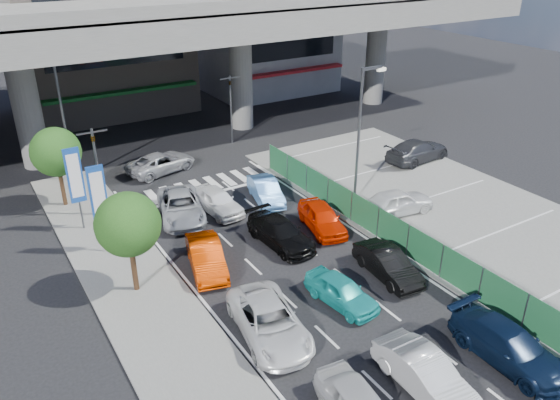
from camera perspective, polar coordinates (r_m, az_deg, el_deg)
ground at (r=25.07m, az=3.80°, el=-9.10°), size 120.00×120.00×0.00m
parking_lot at (r=32.96m, az=17.57°, el=-1.14°), size 12.00×28.00×0.06m
sidewalk_left at (r=25.58m, az=-14.71°, el=-9.07°), size 4.00×30.00×0.12m
fence_run at (r=28.19m, az=11.53°, el=-3.17°), size 0.16×22.00×1.80m
expressway at (r=40.81m, az=-14.75°, el=17.28°), size 64.00×14.00×10.75m
building_center at (r=51.45m, az=-18.59°, el=17.03°), size 14.00×10.90×15.00m
building_east at (r=56.72m, az=-1.64°, el=17.48°), size 12.00×10.90×12.00m
traffic_light_left at (r=30.98m, az=-18.78°, el=4.85°), size 1.60×1.24×5.20m
traffic_light_right at (r=41.04m, az=-5.22°, el=11.14°), size 1.60×1.24×5.20m
street_lamp_right at (r=31.22m, az=8.54°, el=7.76°), size 1.65×0.22×8.00m
street_lamp_left at (r=36.33m, az=-21.57°, el=8.83°), size 1.65×0.22×8.00m
signboard_near at (r=27.48m, az=-18.42°, el=0.23°), size 0.80×0.14×4.70m
signboard_far at (r=30.13m, az=-20.62°, el=2.17°), size 0.80×0.14×4.70m
tree_near at (r=23.87m, az=-15.60°, el=-2.50°), size 2.80×2.80×4.80m
tree_far at (r=33.23m, az=-22.39°, el=4.65°), size 2.80×2.80×4.80m
hatch_white_back_mid at (r=20.46m, az=14.92°, el=-17.16°), size 1.56×4.22×1.38m
minivan_navy_back at (r=22.56m, az=22.78°, el=-13.84°), size 1.93×4.76×1.38m
sedan_white_mid_left at (r=21.98m, az=-1.12°, el=-12.58°), size 3.10×5.28×1.38m
taxi_teal_mid at (r=23.86m, az=6.44°, el=-9.45°), size 1.92×3.80×1.24m
hatch_black_mid_right at (r=25.90m, az=11.19°, el=-6.59°), size 1.77×4.09×1.31m
taxi_orange_left at (r=26.12m, az=-7.72°, el=-5.91°), size 2.49×4.42×1.38m
sedan_black_mid at (r=27.96m, az=0.05°, el=-3.44°), size 2.12×4.60×1.30m
taxi_orange_right at (r=29.39m, az=4.41°, el=-1.87°), size 2.50×4.31×1.38m
wagon_silver_front_left at (r=31.02m, az=-10.32°, el=-0.66°), size 3.49×5.39×1.38m
sedan_white_front_mid at (r=31.38m, az=-6.59°, el=-0.08°), size 2.01×4.17×1.37m
kei_truck_front_right at (r=32.48m, az=-1.51°, el=0.98°), size 2.33×4.21×1.31m
crossing_wagon_silver at (r=37.41m, az=-12.31°, el=3.84°), size 5.10×3.28×1.31m
parked_sedan_white at (r=31.55m, az=12.14°, el=-0.17°), size 4.44×2.20×1.45m
parked_sedan_dgrey at (r=39.43m, az=14.17°, el=5.04°), size 5.33×2.58×1.50m
traffic_cone at (r=31.63m, az=6.62°, el=-0.35°), size 0.42×0.42×0.77m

